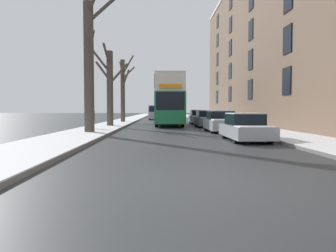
{
  "coord_description": "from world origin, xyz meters",
  "views": [
    {
      "loc": [
        -1.13,
        -6.71,
        1.46
      ],
      "look_at": [
        -0.45,
        19.18,
        0.2
      ],
      "focal_mm": 35.0,
      "sensor_mm": 36.0,
      "label": 1
    }
  ],
  "objects_px": {
    "parked_car_0": "(245,128)",
    "parked_car_1": "(220,122)",
    "pedestrian_left_sidewalk": "(92,118)",
    "parked_car_2": "(207,119)",
    "parked_car_3": "(198,117)",
    "bare_tree_left_1": "(109,86)",
    "bare_tree_left_2": "(123,88)",
    "bare_tree_left_0": "(90,64)",
    "double_decker_bus": "(168,98)",
    "oncoming_van": "(155,112)"
  },
  "relations": [
    {
      "from": "parked_car_0",
      "to": "parked_car_1",
      "type": "height_order",
      "value": "parked_car_1"
    },
    {
      "from": "parked_car_0",
      "to": "pedestrian_left_sidewalk",
      "type": "relative_size",
      "value": 2.67
    },
    {
      "from": "parked_car_2",
      "to": "parked_car_3",
      "type": "distance_m",
      "value": 6.51
    },
    {
      "from": "parked_car_2",
      "to": "bare_tree_left_1",
      "type": "bearing_deg",
      "value": -177.76
    },
    {
      "from": "bare_tree_left_2",
      "to": "parked_car_3",
      "type": "relative_size",
      "value": 1.7
    },
    {
      "from": "parked_car_2",
      "to": "pedestrian_left_sidewalk",
      "type": "bearing_deg",
      "value": -151.18
    },
    {
      "from": "bare_tree_left_0",
      "to": "bare_tree_left_2",
      "type": "bearing_deg",
      "value": 89.76
    },
    {
      "from": "parked_car_0",
      "to": "parked_car_2",
      "type": "distance_m",
      "value": 12.63
    },
    {
      "from": "double_decker_bus",
      "to": "parked_car_0",
      "type": "bearing_deg",
      "value": -78.37
    },
    {
      "from": "double_decker_bus",
      "to": "oncoming_van",
      "type": "distance_m",
      "value": 19.35
    },
    {
      "from": "double_decker_bus",
      "to": "parked_car_1",
      "type": "distance_m",
      "value": 10.1
    },
    {
      "from": "double_decker_bus",
      "to": "parked_car_3",
      "type": "bearing_deg",
      "value": 46.55
    },
    {
      "from": "double_decker_bus",
      "to": "parked_car_1",
      "type": "height_order",
      "value": "double_decker_bus"
    },
    {
      "from": "parked_car_1",
      "to": "parked_car_3",
      "type": "relative_size",
      "value": 0.99
    },
    {
      "from": "parked_car_2",
      "to": "oncoming_van",
      "type": "bearing_deg",
      "value": 101.98
    },
    {
      "from": "parked_car_1",
      "to": "parked_car_3",
      "type": "bearing_deg",
      "value": 90.0
    },
    {
      "from": "parked_car_0",
      "to": "parked_car_3",
      "type": "bearing_deg",
      "value": 90.0
    },
    {
      "from": "double_decker_bus",
      "to": "parked_car_1",
      "type": "xyz_separation_m",
      "value": [
        3.24,
        -9.38,
        -1.91
      ]
    },
    {
      "from": "bare_tree_left_2",
      "to": "parked_car_2",
      "type": "distance_m",
      "value": 12.65
    },
    {
      "from": "parked_car_1",
      "to": "oncoming_van",
      "type": "distance_m",
      "value": 29.01
    },
    {
      "from": "parked_car_1",
      "to": "parked_car_2",
      "type": "xyz_separation_m",
      "value": [
        0.0,
        6.29,
        -0.01
      ]
    },
    {
      "from": "bare_tree_left_0",
      "to": "parked_car_0",
      "type": "bearing_deg",
      "value": -27.35
    },
    {
      "from": "parked_car_0",
      "to": "parked_car_2",
      "type": "relative_size",
      "value": 1.01
    },
    {
      "from": "parked_car_1",
      "to": "oncoming_van",
      "type": "relative_size",
      "value": 0.79
    },
    {
      "from": "bare_tree_left_1",
      "to": "parked_car_2",
      "type": "relative_size",
      "value": 1.62
    },
    {
      "from": "bare_tree_left_0",
      "to": "oncoming_van",
      "type": "height_order",
      "value": "bare_tree_left_0"
    },
    {
      "from": "parked_car_2",
      "to": "double_decker_bus",
      "type": "bearing_deg",
      "value": 136.32
    },
    {
      "from": "parked_car_3",
      "to": "parked_car_2",
      "type": "bearing_deg",
      "value": -90.0
    },
    {
      "from": "bare_tree_left_1",
      "to": "parked_car_3",
      "type": "xyz_separation_m",
      "value": [
        8.32,
        6.83,
        -2.84
      ]
    },
    {
      "from": "bare_tree_left_0",
      "to": "double_decker_bus",
      "type": "relative_size",
      "value": 0.78
    },
    {
      "from": "parked_car_1",
      "to": "parked_car_3",
      "type": "height_order",
      "value": "parked_car_3"
    },
    {
      "from": "double_decker_bus",
      "to": "oncoming_van",
      "type": "relative_size",
      "value": 1.89
    },
    {
      "from": "parked_car_0",
      "to": "oncoming_van",
      "type": "height_order",
      "value": "oncoming_van"
    },
    {
      "from": "double_decker_bus",
      "to": "parked_car_0",
      "type": "xyz_separation_m",
      "value": [
        3.24,
        -15.72,
        -1.97
      ]
    },
    {
      "from": "bare_tree_left_2",
      "to": "parked_car_3",
      "type": "distance_m",
      "value": 9.17
    },
    {
      "from": "bare_tree_left_1",
      "to": "bare_tree_left_2",
      "type": "bearing_deg",
      "value": 89.22
    },
    {
      "from": "bare_tree_left_1",
      "to": "parked_car_2",
      "type": "distance_m",
      "value": 8.8
    },
    {
      "from": "double_decker_bus",
      "to": "parked_car_3",
      "type": "distance_m",
      "value": 5.07
    },
    {
      "from": "bare_tree_left_1",
      "to": "parked_car_3",
      "type": "distance_m",
      "value": 11.13
    },
    {
      "from": "parked_car_2",
      "to": "oncoming_van",
      "type": "height_order",
      "value": "oncoming_van"
    },
    {
      "from": "bare_tree_left_0",
      "to": "pedestrian_left_sidewalk",
      "type": "relative_size",
      "value": 5.11
    },
    {
      "from": "bare_tree_left_2",
      "to": "parked_car_2",
      "type": "relative_size",
      "value": 1.76
    },
    {
      "from": "bare_tree_left_1",
      "to": "oncoming_van",
      "type": "xyz_separation_m",
      "value": [
        3.58,
        22.65,
        -2.35
      ]
    },
    {
      "from": "pedestrian_left_sidewalk",
      "to": "double_decker_bus",
      "type": "bearing_deg",
      "value": 175.77
    },
    {
      "from": "bare_tree_left_0",
      "to": "parked_car_3",
      "type": "relative_size",
      "value": 1.86
    },
    {
      "from": "bare_tree_left_2",
      "to": "double_decker_bus",
      "type": "height_order",
      "value": "bare_tree_left_2"
    },
    {
      "from": "bare_tree_left_1",
      "to": "double_decker_bus",
      "type": "xyz_separation_m",
      "value": [
        5.08,
        3.41,
        -0.94
      ]
    },
    {
      "from": "parked_car_2",
      "to": "parked_car_3",
      "type": "bearing_deg",
      "value": 90.0
    },
    {
      "from": "double_decker_bus",
      "to": "parked_car_3",
      "type": "xyz_separation_m",
      "value": [
        3.24,
        3.42,
        -1.9
      ]
    },
    {
      "from": "bare_tree_left_2",
      "to": "pedestrian_left_sidewalk",
      "type": "relative_size",
      "value": 4.68
    }
  ]
}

